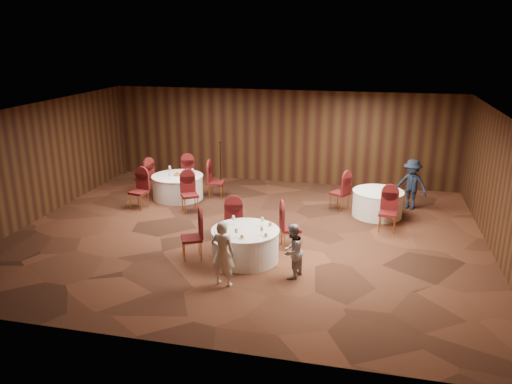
% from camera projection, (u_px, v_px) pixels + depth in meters
% --- Properties ---
extents(ground, '(12.00, 12.00, 0.00)m').
position_uv_depth(ground, '(247.00, 234.00, 13.05)').
color(ground, black).
rests_on(ground, ground).
extents(room_shell, '(12.00, 12.00, 12.00)m').
position_uv_depth(room_shell, '(246.00, 161.00, 12.45)').
color(room_shell, silver).
rests_on(room_shell, ground).
extents(table_main, '(1.56, 1.56, 0.74)m').
position_uv_depth(table_main, '(245.00, 244.00, 11.45)').
color(table_main, white).
rests_on(table_main, ground).
extents(table_left, '(1.61, 1.61, 0.74)m').
position_uv_depth(table_left, '(178.00, 187.00, 15.78)').
color(table_left, white).
rests_on(table_left, ground).
extents(table_right, '(1.43, 1.43, 0.74)m').
position_uv_depth(table_right, '(378.00, 203.00, 14.25)').
color(table_right, white).
rests_on(table_right, ground).
extents(chairs_main, '(2.82, 2.00, 1.00)m').
position_uv_depth(chairs_main, '(239.00, 228.00, 12.06)').
color(chairs_main, '#440D0D').
rests_on(chairs_main, ground).
extents(chairs_left, '(3.03, 2.96, 1.00)m').
position_uv_depth(chairs_left, '(176.00, 183.00, 15.68)').
color(chairs_left, '#440D0D').
rests_on(chairs_left, ground).
extents(chairs_right, '(2.00, 2.11, 1.00)m').
position_uv_depth(chairs_right, '(362.00, 202.00, 13.93)').
color(chairs_right, '#440D0D').
rests_on(chairs_right, ground).
extents(tabletop_main, '(1.04, 1.02, 0.22)m').
position_uv_depth(tabletop_main, '(251.00, 228.00, 11.18)').
color(tabletop_main, silver).
rests_on(tabletop_main, table_main).
extents(tabletop_left, '(0.91, 0.89, 0.22)m').
position_uv_depth(tabletop_left, '(177.00, 173.00, 15.64)').
color(tabletop_left, silver).
rests_on(tabletop_left, table_left).
extents(tabletop_right, '(0.08, 0.08, 0.22)m').
position_uv_depth(tabletop_right, '(385.00, 188.00, 13.84)').
color(tabletop_right, silver).
rests_on(tabletop_right, table_right).
extents(mic_stand, '(0.24, 0.24, 1.53)m').
position_uv_depth(mic_stand, '(221.00, 173.00, 17.04)').
color(mic_stand, black).
rests_on(mic_stand, ground).
extents(woman_a, '(0.56, 0.41, 1.42)m').
position_uv_depth(woman_a, '(223.00, 253.00, 10.19)').
color(woman_a, silver).
rests_on(woman_a, ground).
extents(woman_b, '(0.61, 0.70, 1.21)m').
position_uv_depth(woman_b, '(292.00, 251.00, 10.54)').
color(woman_b, '#9D9DA2').
rests_on(woman_b, ground).
extents(man_c, '(1.12, 0.92, 1.50)m').
position_uv_depth(man_c, '(411.00, 184.00, 14.72)').
color(man_c, black).
rests_on(man_c, ground).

